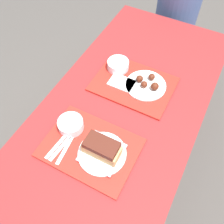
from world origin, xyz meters
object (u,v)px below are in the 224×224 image
at_px(brisket_sandwich_plate, 102,150).
at_px(bowl_coleslaw_far, 118,65).
at_px(tray_near, 90,147).
at_px(person_seated_across, 178,7).
at_px(tray_far, 133,84).
at_px(bowl_coleslaw_near, 71,124).
at_px(wings_plate_far, 147,84).

relative_size(brisket_sandwich_plate, bowl_coleslaw_far, 1.80).
relative_size(tray_near, bowl_coleslaw_far, 3.53).
height_order(bowl_coleslaw_far, person_seated_across, person_seated_across).
distance_m(tray_far, person_seated_across, 0.91).
bearing_deg(bowl_coleslaw_near, person_seated_across, 85.20).
relative_size(tray_near, brisket_sandwich_plate, 1.96).
height_order(wings_plate_far, person_seated_across, person_seated_across).
bearing_deg(tray_far, brisket_sandwich_plate, -83.46).
distance_m(tray_near, tray_far, 0.45).
bearing_deg(bowl_coleslaw_near, tray_far, 69.57).
bearing_deg(bowl_coleslaw_far, tray_near, -77.28).
distance_m(bowl_coleslaw_near, person_seated_across, 1.31).
relative_size(tray_far, bowl_coleslaw_far, 3.53).
xyz_separation_m(tray_near, tray_far, (0.01, 0.45, 0.00)).
height_order(bowl_coleslaw_far, wings_plate_far, wings_plate_far).
xyz_separation_m(tray_near, brisket_sandwich_plate, (0.07, -0.00, 0.05)).
height_order(bowl_coleslaw_near, brisket_sandwich_plate, brisket_sandwich_plate).
distance_m(tray_far, wings_plate_far, 0.07).
bearing_deg(tray_far, tray_near, -91.70).
height_order(bowl_coleslaw_near, bowl_coleslaw_far, same).
relative_size(tray_near, tray_far, 1.00).
bearing_deg(brisket_sandwich_plate, tray_far, 96.54).
distance_m(tray_near, bowl_coleslaw_near, 0.15).
distance_m(bowl_coleslaw_near, bowl_coleslaw_far, 0.47).
bearing_deg(person_seated_across, tray_near, -88.88).
xyz_separation_m(bowl_coleslaw_near, brisket_sandwich_plate, (0.20, -0.05, 0.01)).
height_order(tray_far, person_seated_across, person_seated_across).
height_order(tray_near, tray_far, same).
xyz_separation_m(tray_far, bowl_coleslaw_near, (-0.15, -0.40, 0.03)).
xyz_separation_m(tray_near, wings_plate_far, (0.08, 0.47, 0.02)).
xyz_separation_m(brisket_sandwich_plate, person_seated_across, (-0.09, 1.36, -0.09)).
bearing_deg(bowl_coleslaw_far, tray_far, -26.95).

